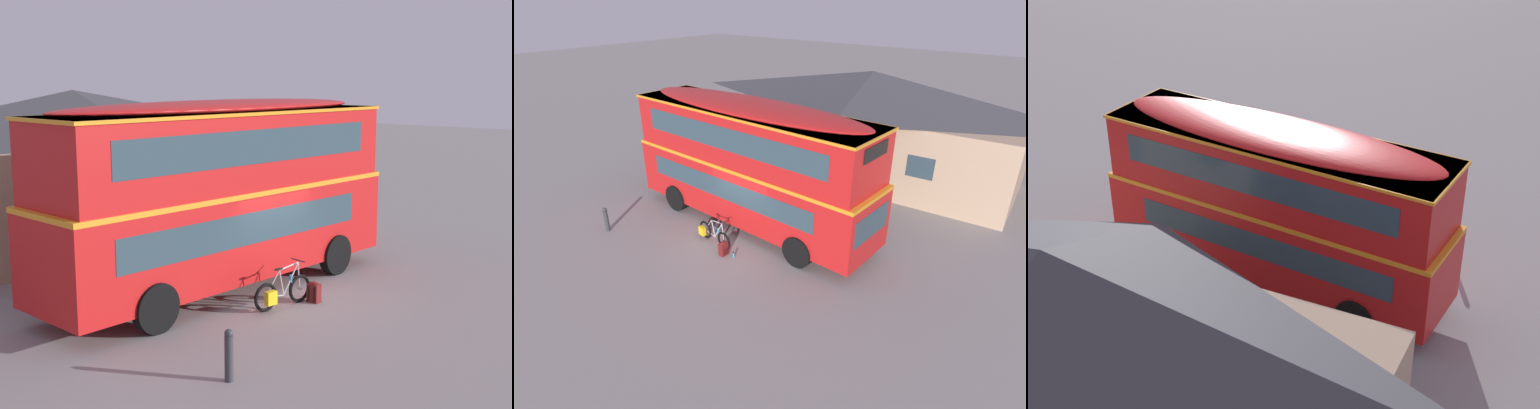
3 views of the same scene
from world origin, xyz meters
TOP-DOWN VIEW (x-y plane):
  - ground_plane at (0.00, 0.00)m, footprint 120.00×120.00m
  - double_decker_bus at (-0.52, 1.28)m, footprint 10.21×2.96m
  - touring_bicycle at (-0.66, -0.73)m, footprint 1.76×0.47m
  - backpack_on_ground at (0.17, -1.07)m, footprint 0.27×0.31m
  - water_bottle_blue_sports at (0.56, -0.98)m, footprint 0.07×0.07m
  - pub_building at (0.46, 8.83)m, footprint 14.36×6.48m
  - kerb_bollard at (-4.45, -2.58)m, footprint 0.16×0.16m

SIDE VIEW (x-z plane):
  - ground_plane at x=0.00m, z-range 0.00..0.00m
  - water_bottle_blue_sports at x=0.56m, z-range -0.01..0.20m
  - backpack_on_ground at x=0.17m, z-range 0.01..0.51m
  - touring_bicycle at x=-0.66m, z-range -0.16..0.90m
  - kerb_bollard at x=-4.45m, z-range 0.01..0.98m
  - pub_building at x=0.46m, z-range 0.06..4.98m
  - double_decker_bus at x=-0.52m, z-range 0.25..5.04m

